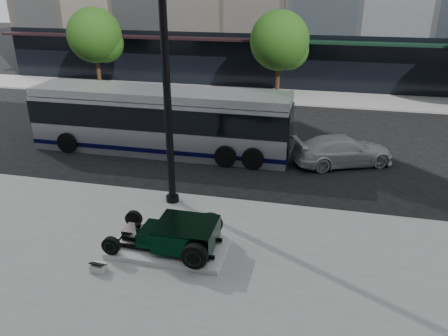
% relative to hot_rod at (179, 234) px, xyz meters
% --- Properties ---
extents(ground, '(120.00, 120.00, 0.00)m').
position_rel_hot_rod_xyz_m(ground, '(-0.35, 5.64, -0.70)').
color(ground, black).
rests_on(ground, ground).
extents(sidewalk_far, '(70.00, 4.00, 0.12)m').
position_rel_hot_rod_xyz_m(sidewalk_far, '(-0.35, 19.64, -0.64)').
color(sidewalk_far, gray).
rests_on(sidewalk_far, ground).
extents(street_trees, '(29.80, 3.80, 5.70)m').
position_rel_hot_rod_xyz_m(street_trees, '(0.80, 18.71, 3.07)').
color(street_trees, black).
rests_on(street_trees, sidewalk_far).
extents(display_plinth, '(3.40, 1.80, 0.15)m').
position_rel_hot_rod_xyz_m(display_plinth, '(-0.33, -0.00, -0.50)').
color(display_plinth, silver).
rests_on(display_plinth, sidewalk_near).
extents(hot_rod, '(3.22, 2.00, 0.81)m').
position_rel_hot_rod_xyz_m(hot_rod, '(0.00, 0.00, 0.00)').
color(hot_rod, black).
rests_on(hot_rod, display_plinth).
extents(info_plaque, '(0.42, 0.33, 0.31)m').
position_rel_hot_rod_xyz_m(info_plaque, '(-1.88, -1.42, -0.45)').
color(info_plaque, silver).
rests_on(info_plaque, sidewalk_near).
extents(lamppost, '(0.46, 0.46, 8.45)m').
position_rel_hot_rod_xyz_m(lamppost, '(-1.27, 2.98, 3.33)').
color(lamppost, black).
rests_on(lamppost, sidewalk_near).
extents(transit_bus, '(12.12, 2.88, 2.92)m').
position_rel_hot_rod_xyz_m(transit_bus, '(-3.56, 8.09, 0.79)').
color(transit_bus, '#AAAFB4').
rests_on(transit_bus, ground).
extents(white_sedan, '(4.73, 3.42, 1.27)m').
position_rel_hot_rod_xyz_m(white_sedan, '(4.76, 8.23, -0.06)').
color(white_sedan, silver).
rests_on(white_sedan, ground).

